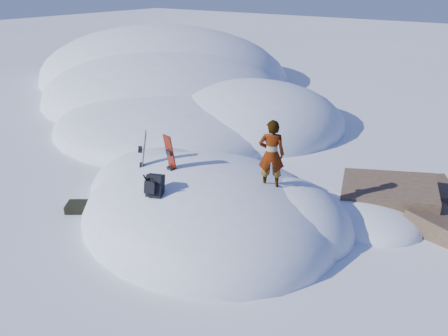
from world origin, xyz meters
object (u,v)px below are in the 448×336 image
Objects in this scene: snowboard_dark at (142,159)px; person at (271,154)px; backpack at (154,186)px; snowboard_red at (171,162)px.

person is (3.35, 0.93, 0.63)m from snowboard_dark.
snowboard_dark is at bearing 122.83° from backpack.
snowboard_red is 2.53m from person.
snowboard_dark is 2.52× the size of backpack.
person is at bearing 32.58° from snowboard_red.
backpack is (1.48, -1.05, 0.06)m from snowboard_dark.
snowboard_red reaches higher than backpack.
backpack is at bearing 18.74° from person.
person is at bearing 57.94° from snowboard_dark.
snowboard_dark is 1.82m from backpack.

